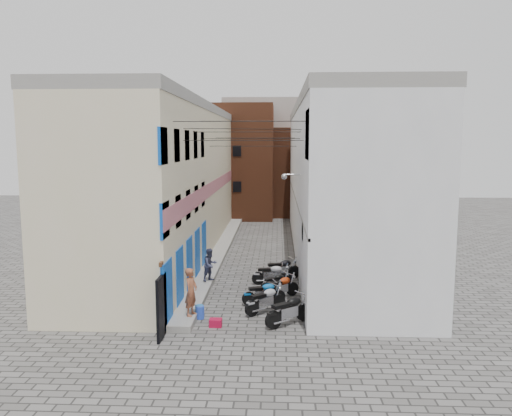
# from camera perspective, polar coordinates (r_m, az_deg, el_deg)

# --- Properties ---
(ground) EXTENTS (90.00, 90.00, 0.00)m
(ground) POSITION_cam_1_polar(r_m,az_deg,el_deg) (18.15, -2.34, -14.23)
(ground) COLOR #504E4B
(ground) RESTS_ON ground
(plinth) EXTENTS (0.90, 26.00, 0.25)m
(plinth) POSITION_cam_1_polar(r_m,az_deg,el_deg) (30.72, -4.09, -4.90)
(plinth) COLOR gray
(plinth) RESTS_ON ground
(building_left) EXTENTS (5.10, 27.00, 9.00)m
(building_left) POSITION_cam_1_polar(r_m,az_deg,el_deg) (30.52, -9.66, 3.23)
(building_left) COLOR beige
(building_left) RESTS_ON ground
(building_right) EXTENTS (5.94, 26.00, 9.00)m
(building_right) POSITION_cam_1_polar(r_m,az_deg,el_deg) (30.08, 9.31, 3.19)
(building_right) COLOR silver
(building_right) RESTS_ON ground
(building_far_brick_left) EXTENTS (6.00, 6.00, 10.00)m
(building_far_brick_left) POSITION_cam_1_polar(r_m,az_deg,el_deg) (44.96, -1.87, 5.32)
(building_far_brick_left) COLOR brown
(building_far_brick_left) RESTS_ON ground
(building_far_brick_right) EXTENTS (5.00, 6.00, 8.00)m
(building_far_brick_right) POSITION_cam_1_polar(r_m,az_deg,el_deg) (46.90, 4.45, 4.17)
(building_far_brick_right) COLOR brown
(building_far_brick_right) RESTS_ON ground
(building_far_concrete) EXTENTS (8.00, 5.00, 11.00)m
(building_far_concrete) POSITION_cam_1_polar(r_m,az_deg,el_deg) (50.83, 0.92, 6.14)
(building_far_concrete) COLOR gray
(building_far_concrete) RESTS_ON ground
(far_shopfront) EXTENTS (2.00, 0.30, 2.40)m
(far_shopfront) POSITION_cam_1_polar(r_m,az_deg,el_deg) (42.38, 0.56, 0.03)
(far_shopfront) COLOR black
(far_shopfront) RESTS_ON ground
(overhead_wires) EXTENTS (5.80, 13.02, 1.32)m
(overhead_wires) POSITION_cam_1_polar(r_m,az_deg,el_deg) (24.48, -0.89, 8.46)
(overhead_wires) COLOR black
(overhead_wires) RESTS_ON ground
(motorcycle_a) EXTENTS (2.09, 1.84, 1.23)m
(motorcycle_a) POSITION_cam_1_polar(r_m,az_deg,el_deg) (18.85, 3.81, -11.41)
(motorcycle_a) COLOR black
(motorcycle_a) RESTS_ON ground
(motorcycle_b) EXTENTS (1.91, 1.75, 1.15)m
(motorcycle_b) POSITION_cam_1_polar(r_m,az_deg,el_deg) (20.08, 1.11, -10.32)
(motorcycle_b) COLOR #A1A1A6
(motorcycle_b) RESTS_ON ground
(motorcycle_c) EXTENTS (1.95, 1.10, 1.08)m
(motorcycle_c) POSITION_cam_1_polar(r_m,az_deg,el_deg) (21.05, 0.90, -9.57)
(motorcycle_c) COLOR #0B5AA8
(motorcycle_c) RESTS_ON ground
(motorcycle_d) EXTENTS (1.84, 1.72, 1.11)m
(motorcycle_d) POSITION_cam_1_polar(r_m,az_deg,el_deg) (21.84, 2.92, -8.90)
(motorcycle_d) COLOR #AD300C
(motorcycle_d) RESTS_ON ground
(motorcycle_e) EXTENTS (1.67, 1.41, 0.97)m
(motorcycle_e) POSITION_cam_1_polar(r_m,az_deg,el_deg) (22.74, 2.31, -8.41)
(motorcycle_e) COLOR black
(motorcycle_e) RESTS_ON ground
(motorcycle_f) EXTENTS (1.93, 0.65, 1.11)m
(motorcycle_f) POSITION_cam_1_polar(r_m,az_deg,el_deg) (23.88, 1.83, -7.46)
(motorcycle_f) COLOR #A2A2A7
(motorcycle_f) RESTS_ON ground
(motorcycle_g) EXTENTS (2.09, 1.25, 1.15)m
(motorcycle_g) POSITION_cam_1_polar(r_m,az_deg,el_deg) (24.82, 2.93, -6.83)
(motorcycle_g) COLOR black
(motorcycle_g) RESTS_ON ground
(person_a) EXTENTS (0.59, 0.75, 1.81)m
(person_a) POSITION_cam_1_polar(r_m,az_deg,el_deg) (19.12, -7.43, -9.48)
(person_a) COLOR brown
(person_a) RESTS_ON plinth
(person_b) EXTENTS (0.94, 0.95, 1.55)m
(person_b) POSITION_cam_1_polar(r_m,az_deg,el_deg) (23.63, -5.25, -6.47)
(person_b) COLOR #393B56
(person_b) RESTS_ON plinth
(water_jug_near) EXTENTS (0.39, 0.39, 0.49)m
(water_jug_near) POSITION_cam_1_polar(r_m,az_deg,el_deg) (19.66, -6.40, -11.76)
(water_jug_near) COLOR blue
(water_jug_near) RESTS_ON ground
(water_jug_far) EXTENTS (0.41, 0.41, 0.49)m
(water_jug_far) POSITION_cam_1_polar(r_m,az_deg,el_deg) (19.77, -6.50, -11.66)
(water_jug_far) COLOR #2672BF
(water_jug_far) RESTS_ON ground
(red_crate) EXTENTS (0.46, 0.34, 0.29)m
(red_crate) POSITION_cam_1_polar(r_m,az_deg,el_deg) (18.85, -4.64, -12.94)
(red_crate) COLOR #A00B2E
(red_crate) RESTS_ON ground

